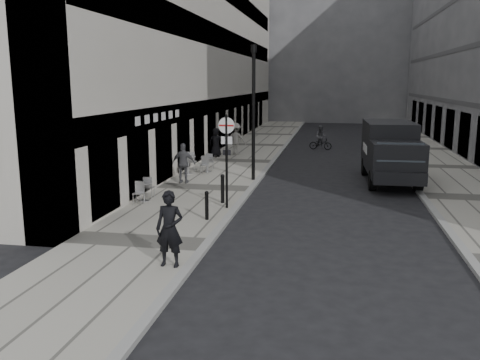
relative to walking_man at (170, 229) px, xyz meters
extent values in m
plane|color=black|center=(0.43, -0.92, -1.06)|extent=(120.00, 120.00, 0.00)
cube|color=#A29E92|center=(-1.57, 17.08, -1.00)|extent=(4.00, 60.00, 0.12)
cube|color=#A29E92|center=(9.43, 17.08, -1.00)|extent=(4.00, 60.00, 0.12)
cube|color=beige|center=(-5.57, 23.58, 7.94)|extent=(4.00, 45.00, 18.00)
cube|color=gray|center=(1.93, 55.08, 9.94)|extent=(24.00, 16.00, 22.00)
imported|color=black|center=(0.00, 0.00, 0.00)|extent=(0.70, 0.46, 1.88)
cylinder|color=black|center=(0.15, 6.00, 0.73)|extent=(0.09, 0.09, 3.34)
cylinder|color=white|center=(0.15, 6.00, 2.02)|extent=(0.57, 0.06, 0.57)
cube|color=#B21414|center=(0.15, 5.98, 2.02)|extent=(0.53, 0.04, 0.06)
cube|color=white|center=(0.15, 6.03, 1.49)|extent=(0.40, 0.04, 0.27)
cylinder|color=black|center=(0.23, 11.49, 1.99)|extent=(0.16, 0.16, 5.86)
cylinder|color=black|center=(0.23, 11.49, 4.96)|extent=(0.27, 0.27, 0.34)
cylinder|color=black|center=(-0.17, 4.33, -0.50)|extent=(0.12, 0.12, 0.89)
cylinder|color=black|center=(-0.17, 6.73, -0.44)|extent=(0.14, 0.14, 1.01)
cylinder|color=black|center=(5.54, 10.60, -0.63)|extent=(0.33, 0.87, 0.86)
cylinder|color=black|center=(7.43, 10.66, -0.63)|extent=(0.33, 0.87, 0.86)
cylinder|color=black|center=(5.42, 14.26, -0.63)|extent=(0.33, 0.87, 0.86)
cylinder|color=black|center=(7.32, 14.32, -0.63)|extent=(0.33, 0.87, 0.86)
cube|color=black|center=(6.40, 13.43, 0.61)|extent=(2.27, 3.94, 2.15)
cube|color=black|center=(6.49, 10.53, 0.28)|extent=(2.21, 2.00, 1.51)
cube|color=#1E2328|center=(6.51, 9.72, 0.71)|extent=(1.90, 0.44, 0.80)
imported|color=black|center=(2.96, 23.72, -0.66)|extent=(1.59, 0.77, 0.80)
imported|color=#56575B|center=(2.96, 23.72, -0.17)|extent=(0.82, 0.68, 1.51)
imported|color=#515156|center=(-2.70, 10.14, -0.05)|extent=(1.06, 0.48, 1.79)
imported|color=#9D9891|center=(-2.14, 19.54, 0.03)|extent=(1.30, 0.80, 1.95)
imported|color=black|center=(-3.17, 18.42, -0.08)|extent=(0.90, 0.63, 1.73)
cylinder|color=#BABABD|center=(-3.17, 6.47, -0.93)|extent=(0.41, 0.41, 0.03)
cylinder|color=#BABABD|center=(-3.17, 6.47, -0.59)|extent=(0.06, 0.06, 0.69)
cylinder|color=#BABABD|center=(-3.17, 6.47, -0.24)|extent=(0.65, 0.65, 0.03)
cylinder|color=silver|center=(-3.17, 12.37, -0.93)|extent=(0.50, 0.50, 0.03)
cylinder|color=silver|center=(-3.17, 12.37, -0.51)|extent=(0.07, 0.07, 0.84)
cylinder|color=silver|center=(-3.17, 12.37, -0.09)|extent=(0.79, 0.79, 0.03)
cylinder|color=#AFB0B2|center=(-2.37, 13.10, -0.93)|extent=(0.42, 0.42, 0.03)
cylinder|color=#AFB0B2|center=(-2.37, 13.10, -0.58)|extent=(0.06, 0.06, 0.71)
cylinder|color=#AFB0B2|center=(-2.37, 13.10, -0.22)|extent=(0.68, 0.68, 0.03)
camera|label=1|loc=(3.86, -11.37, 3.51)|focal=38.00mm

